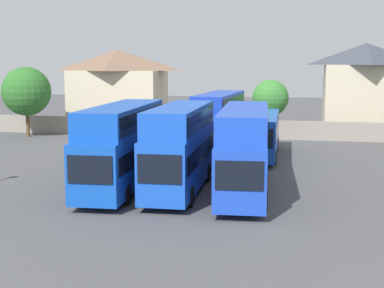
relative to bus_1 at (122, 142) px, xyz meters
The scene contains 12 objects.
ground 18.55m from the bus_1, 78.92° to the left, with size 140.00×140.00×0.00m, color #4C4C4F.
depot_boundary_wall 23.48m from the bus_1, 81.34° to the left, with size 56.00×0.50×1.80m, color gray.
bus_1 is the anchor object (origin of this frame).
bus_2 3.43m from the bus_1, ahead, with size 2.80×10.25×4.91m.
bus_3 7.07m from the bus_1, ahead, with size 3.33×11.74×4.84m.
bus_4 13.52m from the bus_1, 88.87° to the left, with size 2.92×10.20×3.42m.
bus_5 13.44m from the bus_1, 74.20° to the left, with size 2.98×10.33×4.94m.
bus_6 14.70m from the bus_1, 61.36° to the left, with size 2.81×11.13×3.34m.
house_terrace_left 30.86m from the bus_1, 109.50° to the left, with size 10.46×6.71×8.76m.
house_terrace_centre 34.05m from the bus_1, 61.13° to the left, with size 8.65×8.39×9.32m.
tree_behind_wall 26.23m from the bus_1, 129.69° to the left, with size 4.84×4.84×6.92m.
tree_right_of_lot 26.58m from the bus_1, 74.89° to the left, with size 3.65×3.65×5.64m.
Camera 1 is at (6.76, -30.10, 7.38)m, focal length 51.56 mm.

